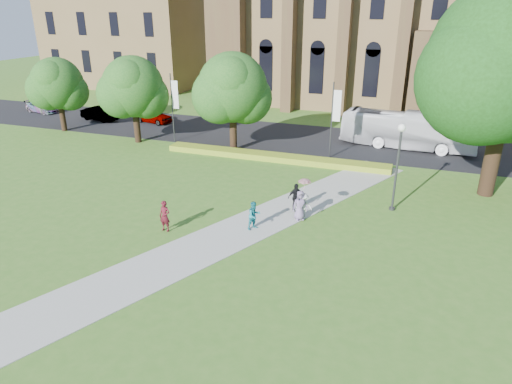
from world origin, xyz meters
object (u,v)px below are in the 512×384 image
at_px(car_1, 99,114).
at_px(pedestrian_0, 165,216).
at_px(streetlamp, 398,157).
at_px(tour_coach, 408,130).
at_px(car_0, 153,116).
at_px(car_2, 42,107).
at_px(large_tree, 512,61).

height_order(car_1, pedestrian_0, pedestrian_0).
relative_size(streetlamp, tour_coach, 0.47).
bearing_deg(car_0, pedestrian_0, -135.12).
bearing_deg(car_2, large_tree, -90.86).
xyz_separation_m(car_2, pedestrian_0, (28.26, -21.31, 0.26)).
bearing_deg(tour_coach, pedestrian_0, 156.07).
bearing_deg(car_1, car_0, -69.63).
bearing_deg(large_tree, pedestrian_0, -145.67).
bearing_deg(tour_coach, large_tree, -144.24).
bearing_deg(pedestrian_0, car_1, 136.91).
height_order(car_2, pedestrian_0, pedestrian_0).
relative_size(car_1, car_2, 0.99).
relative_size(large_tree, car_0, 3.12).
xyz_separation_m(tour_coach, car_2, (-39.76, 0.73, -0.92)).
distance_m(streetlamp, car_1, 33.71).
bearing_deg(car_1, pedestrian_0, -125.89).
height_order(large_tree, tour_coach, large_tree).
bearing_deg(car_0, streetlamp, -107.59).
bearing_deg(car_0, large_tree, -95.66).
relative_size(car_1, pedestrian_0, 2.47).
distance_m(tour_coach, pedestrian_0, 23.59).
height_order(large_tree, pedestrian_0, large_tree).
relative_size(streetlamp, pedestrian_0, 3.05).
distance_m(large_tree, car_2, 46.80).
xyz_separation_m(streetlamp, car_2, (-39.60, 14.31, -2.65)).
height_order(streetlamp, tour_coach, streetlamp).
xyz_separation_m(large_tree, car_0, (-30.57, 9.76, -7.62)).
distance_m(car_2, pedestrian_0, 35.40).
height_order(tour_coach, car_0, tour_coach).
bearing_deg(large_tree, car_2, 167.73).
distance_m(streetlamp, pedestrian_0, 13.55).
relative_size(tour_coach, pedestrian_0, 6.45).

